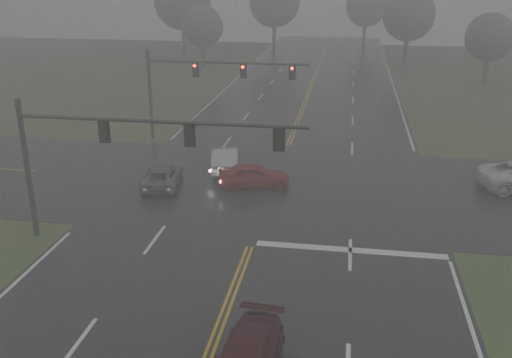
% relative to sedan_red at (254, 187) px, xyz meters
% --- Properties ---
extents(main_road, '(18.00, 160.00, 0.02)m').
position_rel_sedan_red_xyz_m(main_road, '(1.07, -1.48, 0.00)').
color(main_road, black).
rests_on(main_road, ground).
extents(cross_street, '(120.00, 14.00, 0.02)m').
position_rel_sedan_red_xyz_m(cross_street, '(1.07, 0.52, 0.00)').
color(cross_street, black).
rests_on(cross_street, ground).
extents(stop_bar, '(8.50, 0.50, 0.01)m').
position_rel_sedan_red_xyz_m(stop_bar, '(5.57, -7.08, 0.00)').
color(stop_bar, white).
rests_on(stop_bar, ground).
extents(sedan_red, '(4.41, 2.66, 1.40)m').
position_rel_sedan_red_xyz_m(sedan_red, '(0.00, 0.00, 0.00)').
color(sedan_red, maroon).
rests_on(sedan_red, ground).
extents(sedan_silver, '(2.35, 4.71, 1.48)m').
position_rel_sedan_red_xyz_m(sedan_silver, '(-2.23, 2.59, 0.00)').
color(sedan_silver, '#B0B3B8').
rests_on(sedan_silver, ground).
extents(car_grey, '(2.68, 4.61, 1.21)m').
position_rel_sedan_red_xyz_m(car_grey, '(-5.27, -0.62, 0.00)').
color(car_grey, '#505357').
rests_on(car_grey, ground).
extents(signal_gantry_near, '(12.89, 0.29, 6.57)m').
position_rel_sedan_red_xyz_m(signal_gantry_near, '(-5.10, -7.84, 4.65)').
color(signal_gantry_near, black).
rests_on(signal_gantry_near, ground).
extents(signal_gantry_far, '(11.59, 0.33, 6.48)m').
position_rel_sedan_red_xyz_m(signal_gantry_far, '(-5.55, 8.88, 4.56)').
color(signal_gantry_far, black).
rests_on(signal_gantry_far, ground).
extents(tree_nw_a, '(5.22, 5.22, 7.67)m').
position_rel_sedan_red_xyz_m(tree_nw_a, '(-13.54, 41.61, 5.04)').
color(tree_nw_a, '#2E241E').
rests_on(tree_nw_a, ground).
extents(tree_ne_a, '(6.59, 6.59, 9.68)m').
position_rel_sedan_red_xyz_m(tree_ne_a, '(12.12, 46.85, 6.36)').
color(tree_ne_a, '#2E241E').
rests_on(tree_ne_a, ground).
extents(tree_n_mid, '(7.58, 7.58, 11.14)m').
position_rel_sedan_red_xyz_m(tree_n_mid, '(-6.52, 57.43, 7.33)').
color(tree_n_mid, '#2E241E').
rests_on(tree_n_mid, ground).
extents(tree_e_near, '(5.18, 5.18, 7.61)m').
position_rel_sedan_red_xyz_m(tree_e_near, '(19.69, 35.17, 4.99)').
color(tree_e_near, '#2E241E').
rests_on(tree_e_near, ground).
extents(tree_nw_b, '(7.91, 7.91, 11.62)m').
position_rel_sedan_red_xyz_m(tree_nw_b, '(-18.43, 49.77, 7.65)').
color(tree_nw_b, '#2E241E').
rests_on(tree_nw_b, ground).
extents(tree_n_far, '(6.45, 6.45, 9.48)m').
position_rel_sedan_red_xyz_m(tree_n_far, '(7.10, 66.29, 6.23)').
color(tree_n_far, '#2E241E').
rests_on(tree_n_far, ground).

